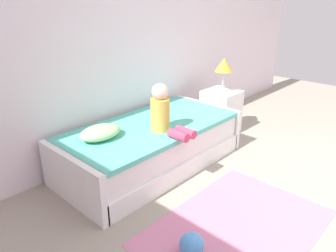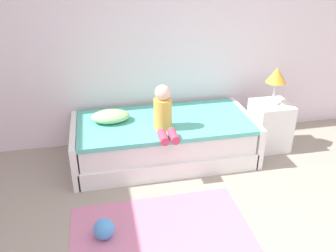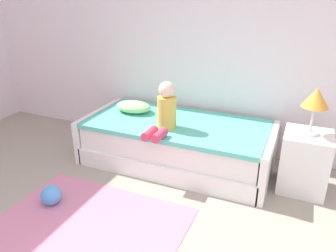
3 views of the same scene
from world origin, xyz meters
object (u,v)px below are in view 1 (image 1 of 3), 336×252
(nightstand, at_px, (221,112))
(toy_ball, at_px, (192,245))
(table_lamp, at_px, (224,66))
(bed, at_px, (152,145))
(pillow, at_px, (100,132))
(child_figure, at_px, (164,113))

(nightstand, xyz_separation_m, toy_ball, (-2.12, -1.20, -0.21))
(table_lamp, height_order, toy_ball, table_lamp)
(bed, relative_size, table_lamp, 4.69)
(nightstand, relative_size, pillow, 1.36)
(table_lamp, xyz_separation_m, toy_ball, (-2.12, -1.20, -0.84))
(child_figure, bearing_deg, pillow, 149.42)
(bed, bearing_deg, child_figure, -100.82)
(pillow, bearing_deg, toy_ball, -97.54)
(pillow, xyz_separation_m, toy_ball, (-0.17, -1.31, -0.47))
(pillow, bearing_deg, child_figure, -30.58)
(nightstand, bearing_deg, bed, 179.61)
(bed, distance_m, nightstand, 1.35)
(child_figure, bearing_deg, table_lamp, 8.94)
(bed, relative_size, child_figure, 4.14)
(bed, relative_size, nightstand, 3.52)
(bed, distance_m, pillow, 0.69)
(table_lamp, distance_m, child_figure, 1.43)
(pillow, bearing_deg, nightstand, -3.21)
(nightstand, distance_m, child_figure, 1.47)
(child_figure, distance_m, pillow, 0.66)
(child_figure, height_order, pillow, child_figure)
(table_lamp, bearing_deg, toy_ball, -150.55)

